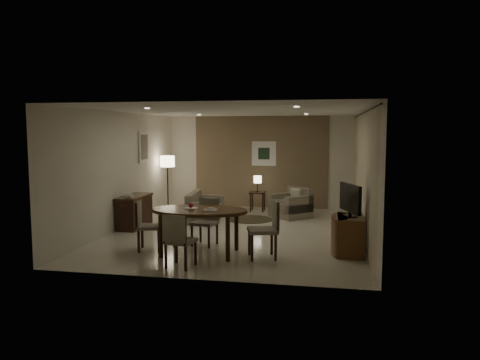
% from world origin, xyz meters
% --- Properties ---
extents(room_shell, '(5.50, 7.00, 2.70)m').
position_xyz_m(room_shell, '(0.00, 0.40, 1.35)').
color(room_shell, beige).
rests_on(room_shell, ground).
extents(taupe_accent, '(3.96, 0.03, 2.70)m').
position_xyz_m(taupe_accent, '(0.00, 3.48, 1.35)').
color(taupe_accent, '#77674A').
rests_on(taupe_accent, wall_back).
extents(curtain_wall, '(0.08, 6.70, 2.58)m').
position_xyz_m(curtain_wall, '(2.68, 0.00, 1.32)').
color(curtain_wall, beige).
rests_on(curtain_wall, wall_right).
extents(curtain_rod, '(0.03, 6.80, 0.03)m').
position_xyz_m(curtain_rod, '(2.68, 0.00, 2.64)').
color(curtain_rod, black).
rests_on(curtain_rod, wall_right).
extents(art_back_frame, '(0.72, 0.03, 0.72)m').
position_xyz_m(art_back_frame, '(0.10, 3.46, 1.60)').
color(art_back_frame, silver).
rests_on(art_back_frame, wall_back).
extents(art_back_canvas, '(0.34, 0.01, 0.34)m').
position_xyz_m(art_back_canvas, '(0.10, 3.44, 1.60)').
color(art_back_canvas, '#1C3321').
rests_on(art_back_canvas, wall_back).
extents(art_left_frame, '(0.03, 0.60, 0.80)m').
position_xyz_m(art_left_frame, '(-2.72, 1.20, 1.85)').
color(art_left_frame, silver).
rests_on(art_left_frame, wall_left).
extents(art_left_canvas, '(0.01, 0.46, 0.64)m').
position_xyz_m(art_left_canvas, '(-2.71, 1.20, 1.85)').
color(art_left_canvas, gray).
rests_on(art_left_canvas, wall_left).
extents(downlight_nl, '(0.10, 0.10, 0.01)m').
position_xyz_m(downlight_nl, '(-1.40, -1.80, 2.69)').
color(downlight_nl, white).
rests_on(downlight_nl, ceiling).
extents(downlight_nr, '(0.10, 0.10, 0.01)m').
position_xyz_m(downlight_nr, '(1.40, -1.80, 2.69)').
color(downlight_nr, white).
rests_on(downlight_nr, ceiling).
extents(downlight_fl, '(0.10, 0.10, 0.01)m').
position_xyz_m(downlight_fl, '(-1.40, 1.80, 2.69)').
color(downlight_fl, white).
rests_on(downlight_fl, ceiling).
extents(downlight_fr, '(0.10, 0.10, 0.01)m').
position_xyz_m(downlight_fr, '(1.40, 1.80, 2.69)').
color(downlight_fr, white).
rests_on(downlight_fr, ceiling).
extents(console_desk, '(0.48, 1.20, 0.75)m').
position_xyz_m(console_desk, '(-2.49, 0.00, 0.38)').
color(console_desk, '#482D17').
rests_on(console_desk, floor).
extents(telephone, '(0.20, 0.14, 0.09)m').
position_xyz_m(telephone, '(-2.49, -0.30, 0.80)').
color(telephone, white).
rests_on(telephone, console_desk).
extents(tv_cabinet, '(0.48, 0.90, 0.70)m').
position_xyz_m(tv_cabinet, '(2.40, -1.50, 0.35)').
color(tv_cabinet, brown).
rests_on(tv_cabinet, floor).
extents(flat_tv, '(0.36, 0.85, 0.60)m').
position_xyz_m(flat_tv, '(2.38, -1.50, 1.02)').
color(flat_tv, black).
rests_on(flat_tv, tv_cabinet).
extents(dining_table, '(1.78, 1.11, 0.83)m').
position_xyz_m(dining_table, '(-0.33, -2.04, 0.42)').
color(dining_table, '#482D17').
rests_on(dining_table, floor).
extents(chair_near, '(0.51, 0.51, 0.91)m').
position_xyz_m(chair_near, '(-0.41, -2.91, 0.46)').
color(chair_near, gray).
rests_on(chair_near, floor).
extents(chair_far, '(0.53, 0.53, 0.93)m').
position_xyz_m(chair_far, '(-0.41, -1.39, 0.46)').
color(chair_far, gray).
rests_on(chair_far, floor).
extents(chair_left, '(0.54, 0.54, 0.94)m').
position_xyz_m(chair_left, '(-1.33, -1.95, 0.47)').
color(chair_left, gray).
rests_on(chair_left, floor).
extents(chair_right, '(0.62, 0.62, 1.03)m').
position_xyz_m(chair_right, '(0.84, -2.09, 0.52)').
color(chair_right, gray).
rests_on(chair_right, floor).
extents(plate_a, '(0.26, 0.26, 0.02)m').
position_xyz_m(plate_a, '(-0.51, -1.99, 0.84)').
color(plate_a, white).
rests_on(plate_a, dining_table).
extents(plate_b, '(0.26, 0.26, 0.02)m').
position_xyz_m(plate_b, '(-0.11, -2.09, 0.84)').
color(plate_b, white).
rests_on(plate_b, dining_table).
extents(fruit_apple, '(0.09, 0.09, 0.09)m').
position_xyz_m(fruit_apple, '(-0.51, -1.99, 0.89)').
color(fruit_apple, maroon).
rests_on(fruit_apple, plate_a).
extents(napkin, '(0.12, 0.08, 0.03)m').
position_xyz_m(napkin, '(-0.11, -2.09, 0.86)').
color(napkin, white).
rests_on(napkin, plate_b).
extents(round_rug, '(1.18, 1.18, 0.01)m').
position_xyz_m(round_rug, '(0.02, 1.47, 0.01)').
color(round_rug, '#413724').
rests_on(round_rug, floor).
extents(sofa, '(1.58, 0.90, 0.71)m').
position_xyz_m(sofa, '(-1.09, 1.19, 0.35)').
color(sofa, gray).
rests_on(sofa, floor).
extents(armchair, '(1.20, 1.20, 0.78)m').
position_xyz_m(armchair, '(1.02, 1.96, 0.39)').
color(armchair, gray).
rests_on(armchair, floor).
extents(side_table, '(0.43, 0.43, 0.55)m').
position_xyz_m(side_table, '(0.02, 2.77, 0.28)').
color(side_table, '#331C11').
rests_on(side_table, floor).
extents(table_lamp, '(0.22, 0.22, 0.50)m').
position_xyz_m(table_lamp, '(0.02, 2.77, 0.80)').
color(table_lamp, '#FFEAC1').
rests_on(table_lamp, side_table).
extents(floor_lamp, '(0.40, 0.40, 1.57)m').
position_xyz_m(floor_lamp, '(-2.44, 2.19, 0.79)').
color(floor_lamp, '#FFE5B7').
rests_on(floor_lamp, floor).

